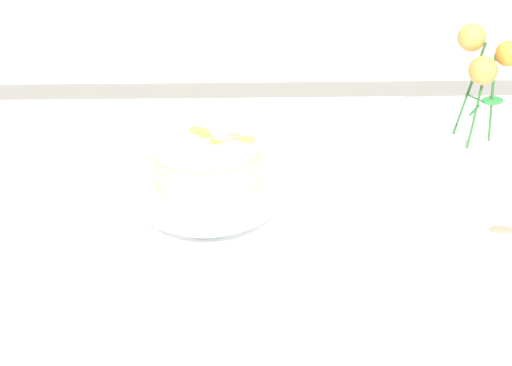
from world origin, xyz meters
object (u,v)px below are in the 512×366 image
(cake_stand, at_px, (208,186))
(layer_cake, at_px, (206,154))
(flower_vase, at_px, (474,123))
(dining_table, at_px, (287,284))

(cake_stand, relative_size, layer_cake, 1.43)
(cake_stand, relative_size, flower_vase, 0.89)
(cake_stand, xyz_separation_m, flower_vase, (0.50, 0.12, 0.05))
(dining_table, xyz_separation_m, layer_cake, (-0.14, 0.08, 0.24))
(flower_vase, bearing_deg, dining_table, -151.35)
(cake_stand, height_order, layer_cake, layer_cake)
(layer_cake, relative_size, flower_vase, 0.62)
(layer_cake, bearing_deg, flower_vase, 13.38)
(cake_stand, xyz_separation_m, layer_cake, (0.00, -0.00, 0.07))
(layer_cake, distance_m, flower_vase, 0.52)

